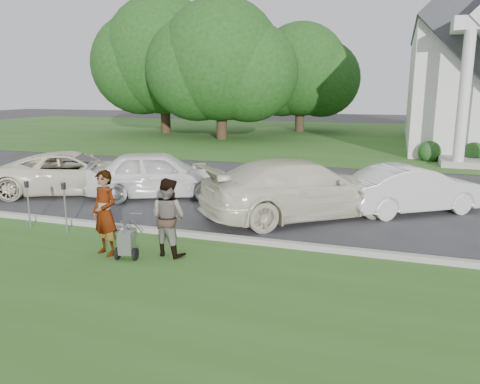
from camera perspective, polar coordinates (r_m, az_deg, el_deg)
The scene contains 16 objects.
ground at distance 10.73m, azimuth -3.93°, elevation -6.76°, with size 120.00×120.00×0.00m, color #333335.
grass_strip at distance 8.25m, azimuth -12.11°, elevation -13.12°, with size 80.00×7.00×0.01m, color #335B1F.
church_lawn at distance 36.73m, azimuth 12.46°, elevation 6.67°, with size 80.00×30.00×0.01m, color #335B1F.
curb at distance 11.19m, azimuth -2.85°, elevation -5.53°, with size 80.00×0.18×0.15m, color #9E9E93.
tree_left at distance 33.57m, azimuth -2.33°, elevation 15.16°, with size 10.63×8.40×9.71m.
tree_far at distance 38.80m, azimuth -9.31°, elevation 15.51°, with size 11.64×9.20×10.73m.
tree_back at distance 40.15m, azimuth 7.41°, elevation 14.08°, with size 9.61×7.60×8.89m.
striping_cart at distance 10.15m, azimuth -13.70°, elevation -6.13°, with size 0.56×0.95×0.83m.
person_left at distance 10.41m, azimuth -16.15°, elevation -2.55°, with size 0.67×0.44×1.84m, color #999999.
person_right at distance 10.10m, azimuth -8.74°, elevation -3.10°, with size 0.82×0.64×1.69m, color #999999.
parking_meter_near at distance 12.27m, azimuth -20.58°, elevation -1.07°, with size 0.09×0.09×1.31m.
parking_meter_far at distance 13.12m, azimuth -24.44°, elevation -0.72°, with size 0.09×0.08×1.25m.
car_a at distance 16.97m, azimuth -19.47°, elevation 2.20°, with size 2.37×5.15×1.43m, color white.
car_b at distance 15.63m, azimuth -9.93°, elevation 2.18°, with size 1.87×4.64×1.58m, color white.
car_c at distance 13.12m, azimuth 7.32°, elevation 0.43°, with size 2.29×5.64×1.64m, color #EAE5C6.
car_d at distance 14.47m, azimuth 20.29°, elevation 0.35°, with size 1.45×4.17×1.37m, color silver.
Camera 1 is at (3.91, -9.35, 3.53)m, focal length 35.00 mm.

